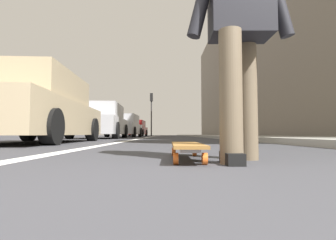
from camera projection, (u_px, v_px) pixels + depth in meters
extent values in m
plane|color=#38383D|center=(169.00, 139.00, 10.47)|extent=(80.00, 80.00, 0.00)
cube|color=silver|center=(153.00, 136.00, 20.45)|extent=(52.00, 0.16, 0.01)
cube|color=#9E9B93|center=(216.00, 136.00, 18.49)|extent=(52.00, 3.20, 0.11)
cube|color=gray|center=(239.00, 62.00, 22.89)|extent=(40.00, 1.20, 13.36)
cylinder|color=orange|center=(174.00, 152.00, 2.09)|extent=(0.07, 0.03, 0.07)
cylinder|color=orange|center=(194.00, 152.00, 2.09)|extent=(0.07, 0.03, 0.07)
cylinder|color=orange|center=(176.00, 159.00, 1.50)|extent=(0.07, 0.03, 0.07)
cylinder|color=orange|center=(205.00, 159.00, 1.50)|extent=(0.07, 0.03, 0.07)
cube|color=silver|center=(184.00, 146.00, 2.10)|extent=(0.06, 0.12, 0.02)
cube|color=silver|center=(190.00, 151.00, 1.50)|extent=(0.06, 0.12, 0.02)
cube|color=olive|center=(187.00, 145.00, 1.80)|extent=(0.84, 0.21, 0.02)
cylinder|color=brown|center=(231.00, 96.00, 1.55)|extent=(0.14, 0.14, 0.82)
cylinder|color=brown|center=(247.00, 102.00, 1.81)|extent=(0.14, 0.14, 0.82)
cube|color=black|center=(232.00, 158.00, 1.53)|extent=(0.26, 0.10, 0.07)
cube|color=tan|center=(38.00, 119.00, 5.46)|extent=(4.43, 1.94, 0.70)
cube|color=tan|center=(35.00, 87.00, 5.35)|extent=(2.46, 1.72, 0.60)
cube|color=#4C606B|center=(57.00, 96.00, 6.54)|extent=(0.11, 1.55, 0.51)
cylinder|color=black|center=(29.00, 130.00, 6.75)|extent=(0.62, 0.25, 0.61)
cylinder|color=black|center=(92.00, 130.00, 6.84)|extent=(0.62, 0.25, 0.61)
cylinder|color=black|center=(52.00, 127.00, 4.14)|extent=(0.62, 0.25, 0.61)
cube|color=#B7B7BC|center=(101.00, 126.00, 11.21)|extent=(4.46, 2.01, 0.70)
cube|color=#B7B7BC|center=(100.00, 111.00, 11.10)|extent=(2.48, 1.79, 0.60)
cube|color=#4C606B|center=(106.00, 113.00, 12.31)|extent=(0.09, 1.64, 0.51)
cylinder|color=black|center=(89.00, 131.00, 12.53)|extent=(0.67, 0.24, 0.66)
cylinder|color=black|center=(125.00, 131.00, 12.60)|extent=(0.67, 0.24, 0.66)
cylinder|color=black|center=(70.00, 130.00, 9.80)|extent=(0.67, 0.24, 0.66)
cylinder|color=black|center=(116.00, 130.00, 9.88)|extent=(0.67, 0.24, 0.66)
cube|color=#B7B7BC|center=(125.00, 129.00, 17.19)|extent=(4.54, 1.93, 0.70)
cube|color=#B7B7BC|center=(125.00, 119.00, 17.08)|extent=(2.52, 1.72, 0.60)
cube|color=#4C606B|center=(128.00, 120.00, 18.31)|extent=(0.10, 1.55, 0.51)
cylinder|color=black|center=(117.00, 132.00, 18.59)|extent=(0.66, 0.25, 0.65)
cylinder|color=black|center=(140.00, 132.00, 18.54)|extent=(0.66, 0.25, 0.65)
cylinder|color=black|center=(107.00, 132.00, 15.82)|extent=(0.66, 0.25, 0.65)
cylinder|color=black|center=(134.00, 132.00, 15.77)|extent=(0.66, 0.25, 0.65)
cube|color=maroon|center=(136.00, 131.00, 23.98)|extent=(4.67, 1.95, 0.70)
cube|color=maroon|center=(135.00, 124.00, 23.86)|extent=(2.60, 1.72, 0.60)
cube|color=#4C606B|center=(137.00, 124.00, 25.12)|extent=(0.11, 1.54, 0.51)
cylinder|color=black|center=(130.00, 133.00, 25.42)|extent=(0.63, 0.25, 0.62)
cylinder|color=black|center=(146.00, 133.00, 25.36)|extent=(0.63, 0.25, 0.62)
cylinder|color=black|center=(124.00, 133.00, 22.57)|extent=(0.63, 0.25, 0.62)
cylinder|color=black|center=(142.00, 133.00, 22.51)|extent=(0.63, 0.25, 0.62)
cylinder|color=#2D2D2D|center=(151.00, 119.00, 25.22)|extent=(0.12, 0.12, 3.46)
cube|color=black|center=(151.00, 97.00, 25.34)|extent=(0.24, 0.28, 0.80)
sphere|color=#360606|center=(152.00, 95.00, 25.48)|extent=(0.16, 0.16, 0.16)
sphere|color=gold|center=(151.00, 97.00, 25.47)|extent=(0.16, 0.16, 0.16)
sphere|color=black|center=(151.00, 100.00, 25.45)|extent=(0.16, 0.16, 0.16)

